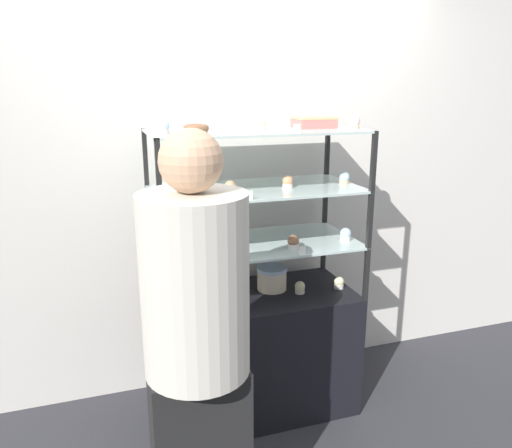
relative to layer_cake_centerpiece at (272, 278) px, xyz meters
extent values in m
plane|color=#2D2D33|center=(-0.11, -0.04, -0.79)|extent=(20.00, 20.00, 0.00)
cube|color=silver|center=(-0.11, 0.38, 0.51)|extent=(8.00, 0.05, 2.60)
cube|color=black|center=(-0.11, -0.04, -0.43)|extent=(1.11, 0.55, 0.72)
cube|color=black|center=(-0.65, 0.22, 0.08)|extent=(0.02, 0.02, 0.31)
cube|color=black|center=(0.43, 0.22, 0.08)|extent=(0.02, 0.02, 0.31)
cube|color=black|center=(-0.65, -0.31, 0.08)|extent=(0.02, 0.02, 0.31)
cube|color=black|center=(0.43, -0.31, 0.08)|extent=(0.02, 0.02, 0.31)
cube|color=#B2C6C1|center=(-0.11, -0.04, 0.23)|extent=(1.11, 0.55, 0.01)
cube|color=black|center=(-0.65, 0.22, 0.39)|extent=(0.02, 0.02, 0.31)
cube|color=black|center=(0.43, 0.22, 0.39)|extent=(0.02, 0.02, 0.31)
cube|color=black|center=(-0.65, -0.31, 0.39)|extent=(0.02, 0.02, 0.31)
cube|color=black|center=(0.43, -0.31, 0.39)|extent=(0.02, 0.02, 0.31)
cube|color=#B2C6C1|center=(-0.11, -0.04, 0.54)|extent=(1.11, 0.55, 0.01)
cube|color=black|center=(-0.65, 0.22, 0.70)|extent=(0.02, 0.02, 0.31)
cube|color=black|center=(0.43, 0.22, 0.70)|extent=(0.02, 0.02, 0.31)
cube|color=black|center=(-0.65, -0.31, 0.70)|extent=(0.02, 0.02, 0.31)
cube|color=black|center=(0.43, -0.31, 0.70)|extent=(0.02, 0.02, 0.31)
cube|color=#B2C6C1|center=(-0.11, -0.04, 0.85)|extent=(1.11, 0.55, 0.01)
cylinder|color=beige|center=(0.00, 0.00, -0.01)|extent=(0.17, 0.17, 0.12)
cylinder|color=silver|center=(0.00, 0.00, 0.06)|extent=(0.17, 0.17, 0.02)
cube|color=#C66660|center=(0.22, -0.03, 0.88)|extent=(0.20, 0.17, 0.05)
cube|color=#E5996B|center=(0.22, -0.03, 0.90)|extent=(0.21, 0.17, 0.01)
cylinder|color=beige|center=(-0.60, -0.11, -0.06)|extent=(0.06, 0.06, 0.02)
sphere|color=#E5996B|center=(-0.60, -0.11, -0.03)|extent=(0.06, 0.06, 0.06)
cylinder|color=white|center=(-0.36, -0.09, -0.06)|extent=(0.06, 0.06, 0.02)
sphere|color=#8C5B42|center=(-0.36, -0.09, -0.03)|extent=(0.06, 0.06, 0.06)
cylinder|color=beige|center=(0.13, -0.10, -0.06)|extent=(0.06, 0.06, 0.02)
sphere|color=#F4EAB2|center=(0.13, -0.10, -0.03)|extent=(0.06, 0.06, 0.06)
cylinder|color=white|center=(0.38, -0.11, -0.06)|extent=(0.06, 0.06, 0.02)
sphere|color=#F4EAB2|center=(0.38, -0.11, -0.03)|extent=(0.06, 0.06, 0.06)
cube|color=white|center=(-0.36, -0.30, -0.05)|extent=(0.04, 0.00, 0.04)
cylinder|color=#CCB28C|center=(-0.61, -0.14, 0.25)|extent=(0.06, 0.06, 0.03)
sphere|color=silver|center=(-0.61, -0.14, 0.28)|extent=(0.06, 0.06, 0.06)
cylinder|color=#CCB28C|center=(-0.26, -0.09, 0.25)|extent=(0.06, 0.06, 0.03)
sphere|color=#F4EAB2|center=(-0.26, -0.09, 0.28)|extent=(0.06, 0.06, 0.06)
cylinder|color=white|center=(0.05, -0.20, 0.25)|extent=(0.06, 0.06, 0.03)
sphere|color=#8C5B42|center=(0.05, -0.20, 0.28)|extent=(0.06, 0.06, 0.06)
cylinder|color=white|center=(0.37, -0.16, 0.25)|extent=(0.06, 0.06, 0.03)
sphere|color=silver|center=(0.37, -0.16, 0.28)|extent=(0.06, 0.06, 0.06)
cube|color=white|center=(0.05, -0.30, 0.26)|extent=(0.04, 0.00, 0.04)
cylinder|color=#CCB28C|center=(-0.60, -0.10, 0.56)|extent=(0.05, 0.05, 0.02)
sphere|color=#F4EAB2|center=(-0.60, -0.10, 0.58)|extent=(0.06, 0.06, 0.06)
cylinder|color=white|center=(-0.28, -0.14, 0.56)|extent=(0.05, 0.05, 0.02)
sphere|color=#E5996B|center=(-0.28, -0.14, 0.58)|extent=(0.06, 0.06, 0.06)
cylinder|color=white|center=(0.05, -0.10, 0.56)|extent=(0.05, 0.05, 0.02)
sphere|color=#E5996B|center=(0.05, -0.10, 0.58)|extent=(0.06, 0.06, 0.06)
cylinder|color=#CCB28C|center=(0.39, -0.09, 0.56)|extent=(0.05, 0.05, 0.02)
sphere|color=silver|center=(0.39, -0.09, 0.58)|extent=(0.06, 0.06, 0.06)
cube|color=white|center=(-0.23, -0.30, 0.57)|extent=(0.04, 0.00, 0.04)
cylinder|color=beige|center=(-0.60, -0.14, 0.86)|extent=(0.06, 0.06, 0.02)
sphere|color=silver|center=(-0.60, -0.14, 0.89)|extent=(0.06, 0.06, 0.06)
cylinder|color=beige|center=(-0.10, -0.09, 0.86)|extent=(0.06, 0.06, 0.02)
sphere|color=#F4EAB2|center=(-0.10, -0.09, 0.89)|extent=(0.06, 0.06, 0.06)
cylinder|color=#CCB28C|center=(0.39, -0.16, 0.86)|extent=(0.06, 0.06, 0.02)
sphere|color=silver|center=(0.39, -0.16, 0.89)|extent=(0.06, 0.06, 0.06)
cube|color=white|center=(0.01, -0.30, 0.87)|extent=(0.04, 0.00, 0.04)
torus|color=brown|center=(-0.43, -0.07, 0.87)|extent=(0.13, 0.13, 0.04)
cylinder|color=beige|center=(-0.61, -0.82, 0.36)|extent=(0.40, 0.40, 0.70)
sphere|color=tan|center=(-0.61, -0.82, 0.82)|extent=(0.23, 0.23, 0.23)
camera|label=1|loc=(-0.93, -2.52, 1.07)|focal=35.00mm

